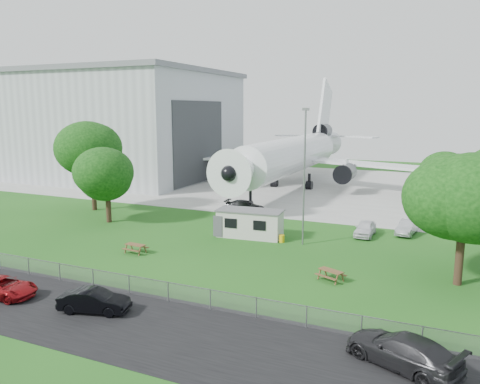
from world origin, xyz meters
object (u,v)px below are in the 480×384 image
at_px(airliner, 294,153).
at_px(picnic_west, 136,253).
at_px(site_cabin, 250,223).
at_px(picnic_east, 331,280).
at_px(car_centre_sedan, 94,301).
at_px(hangar, 106,123).

bearing_deg(airliner, picnic_west, -93.07).
xyz_separation_m(site_cabin, picnic_east, (9.69, -8.34, -1.31)).
xyz_separation_m(site_cabin, car_centre_sedan, (-2.08, -19.29, -0.62)).
relative_size(site_cabin, car_centre_sedan, 1.63).
xyz_separation_m(picnic_west, picnic_east, (16.60, 0.30, 0.00)).
relative_size(hangar, picnic_east, 23.89).
bearing_deg(airliner, picnic_east, -68.78).
xyz_separation_m(hangar, picnic_west, (33.94, -37.98, -9.41)).
relative_size(hangar, airliner, 0.90).
distance_m(site_cabin, picnic_west, 11.15).
height_order(airliner, site_cabin, airliner).
distance_m(airliner, picnic_east, 40.60).
xyz_separation_m(site_cabin, picnic_west, (-6.91, -8.64, -1.31)).
relative_size(hangar, site_cabin, 6.27).
bearing_deg(picnic_east, site_cabin, 163.31).
bearing_deg(hangar, car_centre_sedan, -51.43).
height_order(picnic_west, car_centre_sedan, car_centre_sedan).
bearing_deg(picnic_west, hangar, 136.05).
height_order(airliner, car_centre_sedan, airliner).
bearing_deg(site_cabin, picnic_west, -128.65).
xyz_separation_m(airliner, picnic_west, (-2.03, -37.83, -5.27)).
bearing_deg(site_cabin, picnic_east, -40.72).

